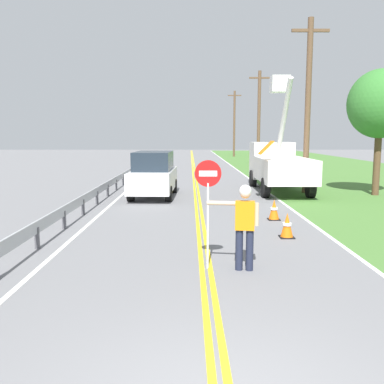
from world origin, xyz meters
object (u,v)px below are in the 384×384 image
utility_pole_mid (259,118)px  utility_pole_far (234,123)px  stop_sign_paddle (208,190)px  oncoming_suv_nearest (154,174)px  utility_bucket_truck (278,163)px  traffic_cone_mid (274,210)px  flagger_worker (244,222)px  roadside_tree_verge (380,104)px  utility_pole_near (308,104)px  traffic_cone_lead (287,226)px

utility_pole_mid → utility_pole_far: 19.78m
stop_sign_paddle → utility_pole_mid: utility_pole_mid is taller
oncoming_suv_nearest → utility_pole_mid: size_ratio=0.56×
stop_sign_paddle → utility_bucket_truck: 13.43m
stop_sign_paddle → traffic_cone_mid: stop_sign_paddle is taller
flagger_worker → utility_pole_far: size_ratio=0.21×
roadside_tree_verge → stop_sign_paddle: bearing=-127.6°
utility_pole_near → utility_pole_mid: bearing=89.0°
flagger_worker → traffic_cone_mid: bearing=72.2°
utility_pole_far → traffic_cone_mid: utility_pole_far is taller
flagger_worker → utility_bucket_truck: utility_bucket_truck is taller
stop_sign_paddle → utility_pole_far: (5.61, 47.86, 2.82)m
roadside_tree_verge → utility_bucket_truck: bearing=158.8°
stop_sign_paddle → utility_bucket_truck: (4.17, 12.77, -0.28)m
utility_bucket_truck → flagger_worker: bearing=-104.8°
utility_pole_mid → traffic_cone_mid: 23.44m
utility_bucket_truck → utility_pole_near: (1.21, -0.80, 2.95)m
oncoming_suv_nearest → utility_pole_near: (7.43, 1.37, 3.31)m
traffic_cone_mid → utility_pole_far: bearing=85.8°
flagger_worker → utility_pole_near: utility_pole_near is taller
utility_pole_mid → roadside_tree_verge: (2.87, -17.00, -0.08)m
utility_bucket_truck → utility_pole_near: 3.29m
utility_pole_near → utility_pole_mid: utility_pole_near is taller
utility_pole_far → stop_sign_paddle: bearing=-96.7°
flagger_worker → utility_bucket_truck: 13.33m
utility_pole_mid → traffic_cone_mid: bearing=-97.9°
stop_sign_paddle → traffic_cone_lead: bearing=49.3°
oncoming_suv_nearest → traffic_cone_lead: size_ratio=6.67×
stop_sign_paddle → oncoming_suv_nearest: 10.81m
stop_sign_paddle → utility_pole_mid: 28.77m
flagger_worker → roadside_tree_verge: bearing=55.3°
utility_bucket_truck → utility_pole_mid: (1.48, 15.32, 2.93)m
utility_bucket_truck → oncoming_suv_nearest: utility_bucket_truck is taller
stop_sign_paddle → utility_pole_mid: bearing=78.6°
oncoming_suv_nearest → utility_pole_near: bearing=10.4°
traffic_cone_mid → oncoming_suv_nearest: bearing=130.0°
utility_pole_mid → traffic_cone_mid: (-3.17, -22.88, -4.01)m
traffic_cone_lead → utility_bucket_truck: bearing=79.7°
utility_pole_mid → utility_pole_far: size_ratio=0.96×
flagger_worker → utility_pole_mid: (4.88, 28.20, 3.30)m
utility_pole_mid → traffic_cone_lead: (-3.31, -25.37, -4.01)m
flagger_worker → traffic_cone_lead: size_ratio=2.61×
stop_sign_paddle → roadside_tree_verge: bearing=52.4°
roadside_tree_verge → traffic_cone_lead: bearing=-126.5°
traffic_cone_lead → roadside_tree_verge: 11.12m
utility_bucket_truck → traffic_cone_mid: utility_bucket_truck is taller
flagger_worker → traffic_cone_lead: 3.31m
oncoming_suv_nearest → utility_pole_mid: 19.39m
flagger_worker → utility_pole_mid: utility_pole_mid is taller
utility_pole_mid → traffic_cone_lead: utility_pole_mid is taller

